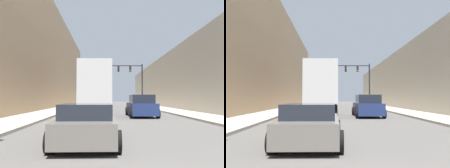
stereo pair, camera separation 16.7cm
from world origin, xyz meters
The scene contains 8 objects.
sidewalk_right centered at (6.55, 30.00, 0.07)m, with size 3.01×80.00×0.15m.
sidewalk_left centered at (-6.55, 30.00, 0.07)m, with size 3.01×80.00×0.15m.
building_right centered at (11.06, 30.00, 4.05)m, with size 6.00×80.00×8.10m.
building_left centered at (-11.06, 30.00, 7.40)m, with size 6.00×80.00×14.79m.
semi_truck centered at (-1.79, 21.56, 2.42)m, with size 2.47×13.70×4.28m.
sedan_car centered at (-1.68, 5.97, 0.64)m, with size 2.06×4.40×1.32m.
suv_car centered at (1.87, 17.62, 0.83)m, with size 2.21×4.79×1.76m.
traffic_signal_gantry centered at (2.88, 36.58, 4.94)m, with size 7.59×0.35×6.88m.
Camera 2 is at (-0.96, -2.42, 1.51)m, focal length 40.00 mm.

